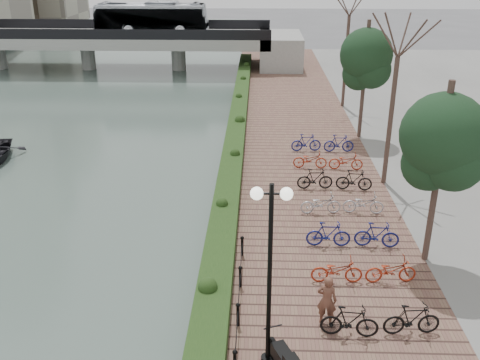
{
  "coord_description": "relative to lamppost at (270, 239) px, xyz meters",
  "views": [
    {
      "loc": [
        1.91,
        -7.88,
        10.66
      ],
      "look_at": [
        1.2,
        12.5,
        2.0
      ],
      "focal_mm": 40.0,
      "sensor_mm": 36.0,
      "label": 1
    }
  ],
  "objects": [
    {
      "name": "bridge",
      "position": [
        -15.9,
        41.42,
        -0.85
      ],
      "size": [
        36.0,
        10.77,
        6.5
      ],
      "color": "gray",
      "rests_on": "ground"
    },
    {
      "name": "bicycle_parking",
      "position": [
        3.24,
        7.55,
        -3.25
      ],
      "size": [
        2.4,
        19.89,
        1.0
      ],
      "color": "#AEAEB3",
      "rests_on": "promenade"
    },
    {
      "name": "lamppost",
      "position": [
        0.0,
        0.0,
        0.0
      ],
      "size": [
        1.02,
        0.32,
        5.2
      ],
      "color": "black",
      "rests_on": "promenade"
    },
    {
      "name": "hedge",
      "position": [
        -1.66,
        16.42,
        -3.42
      ],
      "size": [
        1.1,
        56.0,
        0.6
      ],
      "primitive_type": "cube",
      "color": "#173312",
      "rests_on": "promenade"
    },
    {
      "name": "motorcycle",
      "position": [
        0.41,
        -0.57,
        -3.19
      ],
      "size": [
        1.14,
        1.76,
        1.05
      ],
      "primitive_type": null,
      "rotation": [
        0.0,
        0.0,
        0.4
      ],
      "color": "black",
      "rests_on": "promenade"
    },
    {
      "name": "pedestrian",
      "position": [
        1.74,
        1.64,
        -2.91
      ],
      "size": [
        0.67,
        0.53,
        1.62
      ],
      "primitive_type": "imported",
      "rotation": [
        0.0,
        0.0,
        2.87
      ],
      "color": "brown",
      "rests_on": "promenade"
    },
    {
      "name": "promenade",
      "position": [
        1.74,
        13.92,
        -3.97
      ],
      "size": [
        8.0,
        75.0,
        0.5
      ],
      "primitive_type": "cube",
      "color": "brown",
      "rests_on": "ground"
    },
    {
      "name": "river_water",
      "position": [
        -17.26,
        21.42,
        -4.21
      ],
      "size": [
        30.0,
        130.0,
        0.02
      ],
      "primitive_type": "cube",
      "color": "#44554D",
      "rests_on": "ground"
    },
    {
      "name": "street_trees",
      "position": [
        5.74,
        9.1,
        -0.53
      ],
      "size": [
        3.2,
        37.12,
        6.8
      ],
      "color": "#3B2A23",
      "rests_on": "promenade"
    }
  ]
}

